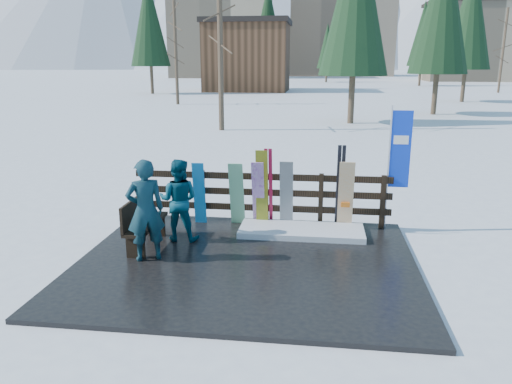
# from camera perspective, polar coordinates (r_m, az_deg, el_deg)

# --- Properties ---
(ground) EXTENTS (700.00, 700.00, 0.00)m
(ground) POSITION_cam_1_polar(r_m,az_deg,el_deg) (9.03, -1.14, -8.36)
(ground) COLOR white
(ground) RESTS_ON ground
(deck) EXTENTS (6.00, 5.00, 0.08)m
(deck) POSITION_cam_1_polar(r_m,az_deg,el_deg) (9.02, -1.14, -8.13)
(deck) COLOR black
(deck) RESTS_ON ground
(fence) EXTENTS (5.60, 0.10, 1.15)m
(fence) POSITION_cam_1_polar(r_m,az_deg,el_deg) (10.86, 0.55, -0.25)
(fence) COLOR black
(fence) RESTS_ON deck
(snow_patch) EXTENTS (2.56, 1.00, 0.12)m
(snow_patch) POSITION_cam_1_polar(r_m,az_deg,el_deg) (10.40, 5.22, -4.45)
(snow_patch) COLOR white
(snow_patch) RESTS_ON deck
(bench) EXTENTS (0.41, 1.50, 0.97)m
(bench) POSITION_cam_1_polar(r_m,az_deg,el_deg) (9.78, -12.87, -3.21)
(bench) COLOR black
(bench) RESTS_ON deck
(snowboard_0) EXTENTS (0.26, 0.22, 1.38)m
(snowboard_0) POSITION_cam_1_polar(r_m,az_deg,el_deg) (10.87, -6.50, -0.16)
(snowboard_0) COLOR #1372B8
(snowboard_0) RESTS_ON deck
(snowboard_1) EXTENTS (0.31, 0.38, 1.41)m
(snowboard_1) POSITION_cam_1_polar(r_m,az_deg,el_deg) (10.71, -2.22, -0.23)
(snowboard_1) COLOR silver
(snowboard_1) RESTS_ON deck
(snowboard_2) EXTENTS (0.25, 0.23, 1.68)m
(snowboard_2) POSITION_cam_1_polar(r_m,az_deg,el_deg) (10.60, 0.68, 0.39)
(snowboard_2) COLOR yellow
(snowboard_2) RESTS_ON deck
(snowboard_3) EXTENTS (0.26, 0.42, 1.45)m
(snowboard_3) POSITION_cam_1_polar(r_m,az_deg,el_deg) (10.64, 0.26, -0.21)
(snowboard_3) COLOR white
(snowboard_3) RESTS_ON deck
(snowboard_4) EXTENTS (0.28, 0.34, 1.47)m
(snowboard_4) POSITION_cam_1_polar(r_m,az_deg,el_deg) (10.58, 3.49, -0.26)
(snowboard_4) COLOR black
(snowboard_4) RESTS_ON deck
(snowboard_5) EXTENTS (0.32, 0.31, 1.49)m
(snowboard_5) POSITION_cam_1_polar(r_m,az_deg,el_deg) (10.57, 10.22, -0.43)
(snowboard_5) COLOR silver
(snowboard_5) RESTS_ON deck
(ski_pair_a) EXTENTS (0.17, 0.35, 1.72)m
(ski_pair_a) POSITION_cam_1_polar(r_m,az_deg,el_deg) (10.65, 1.44, 0.56)
(ski_pair_a) COLOR #AB1538
(ski_pair_a) RESTS_ON deck
(ski_pair_b) EXTENTS (0.17, 0.31, 1.82)m
(ski_pair_b) POSITION_cam_1_polar(r_m,az_deg,el_deg) (10.59, 9.59, 0.56)
(ski_pair_b) COLOR black
(ski_pair_b) RESTS_ON deck
(rental_flag) EXTENTS (0.45, 0.04, 2.60)m
(rental_flag) POSITION_cam_1_polar(r_m,az_deg,el_deg) (10.75, 15.87, 4.21)
(rental_flag) COLOR silver
(rental_flag) RESTS_ON deck
(person_front) EXTENTS (0.80, 0.71, 1.84)m
(person_front) POSITION_cam_1_polar(r_m,az_deg,el_deg) (9.00, -12.52, -2.05)
(person_front) COLOR #154846
(person_front) RESTS_ON deck
(person_back) EXTENTS (0.80, 0.62, 1.63)m
(person_back) POSITION_cam_1_polar(r_m,az_deg,el_deg) (9.93, -8.84, -0.90)
(person_back) COLOR #0A445A
(person_back) RESTS_ON deck
(resort_buildings) EXTENTS (73.00, 87.60, 22.60)m
(resort_buildings) POSITION_cam_1_polar(r_m,az_deg,el_deg) (123.79, 7.60, 17.42)
(resort_buildings) COLOR tan
(resort_buildings) RESTS_ON ground
(trees) EXTENTS (42.35, 68.89, 12.84)m
(trees) POSITION_cam_1_polar(r_m,az_deg,el_deg) (58.53, 8.29, 16.75)
(trees) COLOR #382B1E
(trees) RESTS_ON ground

